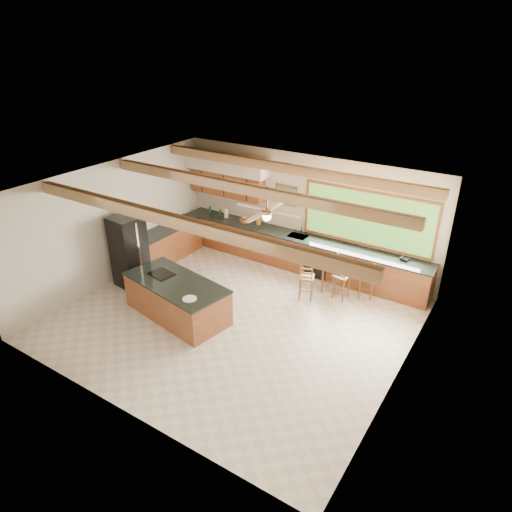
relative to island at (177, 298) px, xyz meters
The scene contains 9 objects.
ground 1.35m from the island, 25.77° to the left, with size 7.20×7.20×0.00m, color #B8AD99.
room_shell 2.37m from the island, 50.81° to the left, with size 7.27×6.54×3.02m.
counter_run 3.10m from the island, 83.77° to the left, with size 7.12×3.10×1.27m.
island is the anchor object (origin of this frame).
refrigerator 2.00m from the island, 166.50° to the left, with size 0.77×0.75×1.80m.
bar_stool_a 2.97m from the island, 45.17° to the left, with size 0.45×0.45×0.97m.
bar_stool_b 3.66m from the island, 49.12° to the left, with size 0.50×0.50×1.10m.
bar_stool_c 3.80m from the island, 42.98° to the left, with size 0.39×0.39×0.98m.
bar_stool_d 4.40m from the island, 42.29° to the left, with size 0.45×0.45×0.98m.
Camera 1 is at (4.96, -6.87, 5.74)m, focal length 32.00 mm.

